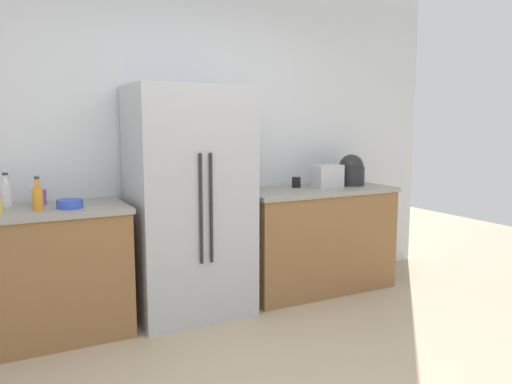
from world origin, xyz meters
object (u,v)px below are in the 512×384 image
(bottle_a, at_px, (38,198))
(bowl_b, at_px, (70,204))
(cup_c, at_px, (40,197))
(cup_b, at_px, (296,182))
(rice_cooker, at_px, (351,171))
(refrigerator, at_px, (189,202))
(bottle_b, at_px, (6,193))
(toaster, at_px, (328,176))

(bottle_a, xyz_separation_m, bowl_b, (0.20, -0.02, -0.05))
(cup_c, bearing_deg, bowl_b, -56.75)
(cup_b, xyz_separation_m, cup_c, (-2.16, 0.03, 0.01))
(rice_cooker, bearing_deg, cup_c, 177.29)
(rice_cooker, bearing_deg, refrigerator, -178.11)
(refrigerator, bearing_deg, bowl_b, -175.22)
(bottle_b, bearing_deg, rice_cooker, -3.15)
(toaster, height_order, bowl_b, toaster)
(cup_b, distance_m, cup_c, 2.16)
(toaster, relative_size, bottle_b, 1.07)
(toaster, xyz_separation_m, bowl_b, (-2.23, -0.07, -0.07))
(refrigerator, relative_size, cup_c, 16.48)
(rice_cooker, xyz_separation_m, cup_b, (-0.55, 0.10, -0.09))
(refrigerator, bearing_deg, toaster, -0.24)
(bottle_a, xyz_separation_m, cup_c, (0.03, 0.24, -0.03))
(bottle_a, bearing_deg, toaster, 1.14)
(bottle_a, distance_m, cup_b, 2.20)
(toaster, bearing_deg, bottle_a, -178.86)
(refrigerator, height_order, bottle_a, refrigerator)
(rice_cooker, distance_m, bottle_b, 2.93)
(toaster, relative_size, rice_cooker, 0.87)
(bottle_b, distance_m, cup_c, 0.22)
(toaster, height_order, cup_b, toaster)
(bottle_b, xyz_separation_m, cup_c, (0.21, -0.03, -0.04))
(refrigerator, xyz_separation_m, bowl_b, (-0.90, -0.08, 0.06))
(toaster, xyz_separation_m, cup_c, (-2.40, 0.19, -0.05))
(bottle_b, distance_m, bowl_b, 0.49)
(bottle_a, distance_m, cup_c, 0.24)
(toaster, xyz_separation_m, bottle_a, (-2.43, -0.05, -0.02))
(rice_cooker, relative_size, cup_c, 2.66)
(bowl_b, bearing_deg, bottle_a, 173.81)
(rice_cooker, distance_m, cup_c, 2.72)
(toaster, bearing_deg, cup_c, 175.52)
(refrigerator, bearing_deg, cup_c, 170.34)
(toaster, height_order, rice_cooker, rice_cooker)
(rice_cooker, relative_size, bottle_a, 1.28)
(bottle_a, bearing_deg, refrigerator, 2.79)
(refrigerator, height_order, bowl_b, refrigerator)
(refrigerator, height_order, cup_c, refrigerator)
(bottle_b, xyz_separation_m, cup_b, (2.38, -0.06, -0.05))
(toaster, relative_size, bowl_b, 1.44)
(bottle_a, height_order, bottle_b, bottle_b)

